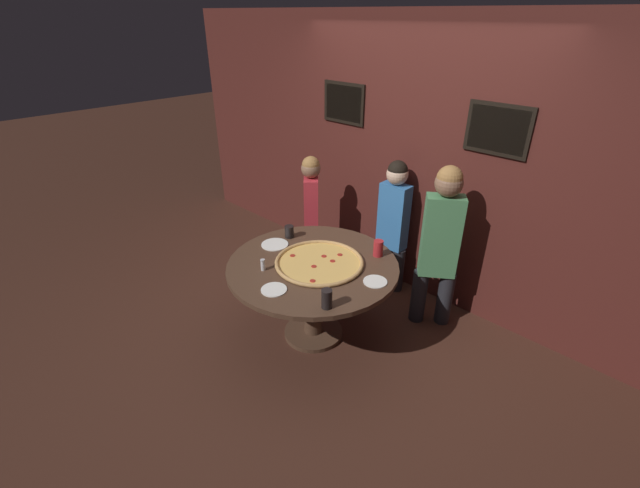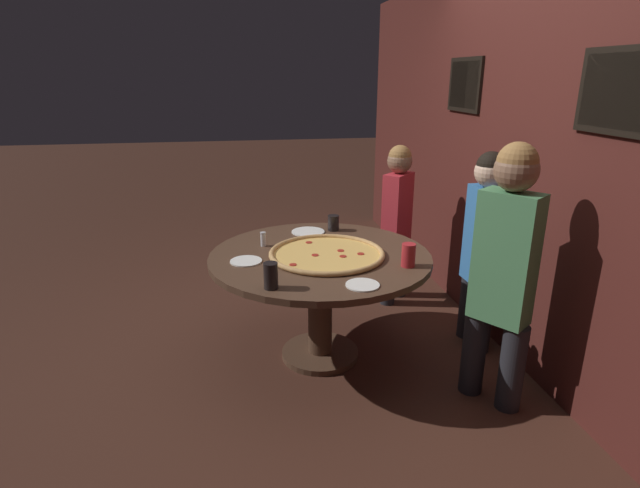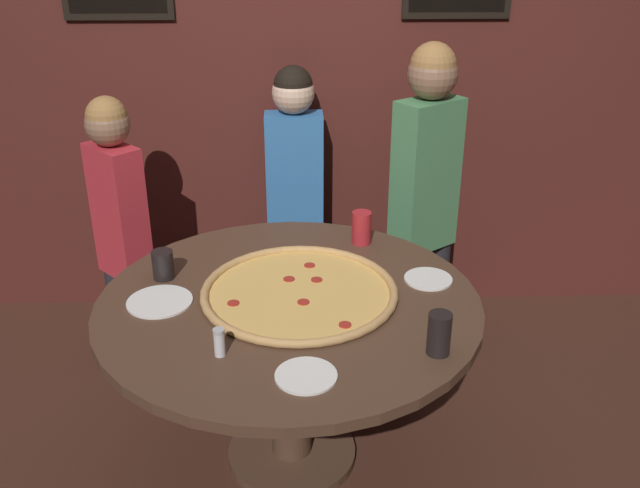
# 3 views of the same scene
# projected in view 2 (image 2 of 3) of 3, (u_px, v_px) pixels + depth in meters

# --- Properties ---
(ground_plane) EXTENTS (24.00, 24.00, 0.00)m
(ground_plane) POSITION_uv_depth(u_px,v_px,m) (320.00, 355.00, 3.42)
(ground_plane) COLOR #422319
(back_wall) EXTENTS (6.40, 0.08, 2.60)m
(back_wall) POSITION_uv_depth(u_px,v_px,m) (520.00, 160.00, 3.21)
(back_wall) COLOR #4C1E19
(back_wall) RESTS_ON ground_plane
(dining_table) EXTENTS (1.41, 1.41, 0.74)m
(dining_table) POSITION_uv_depth(u_px,v_px,m) (320.00, 276.00, 3.23)
(dining_table) COLOR #4C3323
(dining_table) RESTS_ON ground_plane
(giant_pizza) EXTENTS (0.73, 0.73, 0.03)m
(giant_pizza) POSITION_uv_depth(u_px,v_px,m) (327.00, 254.00, 3.14)
(giant_pizza) COLOR #EAB75B
(giant_pizza) RESTS_ON dining_table
(drink_cup_near_left) EXTENTS (0.08, 0.08, 0.11)m
(drink_cup_near_left) POSITION_uv_depth(u_px,v_px,m) (333.00, 223.00, 3.64)
(drink_cup_near_left) COLOR black
(drink_cup_near_left) RESTS_ON dining_table
(drink_cup_far_right) EXTENTS (0.08, 0.08, 0.14)m
(drink_cup_far_right) POSITION_uv_depth(u_px,v_px,m) (408.00, 255.00, 2.95)
(drink_cup_far_right) COLOR #B22328
(drink_cup_far_right) RESTS_ON dining_table
(drink_cup_centre_back) EXTENTS (0.08, 0.08, 0.14)m
(drink_cup_centre_back) POSITION_uv_depth(u_px,v_px,m) (271.00, 276.00, 2.64)
(drink_cup_centre_back) COLOR black
(drink_cup_centre_back) RESTS_ON dining_table
(white_plate_right_side) EXTENTS (0.19, 0.19, 0.01)m
(white_plate_right_side) POSITION_uv_depth(u_px,v_px,m) (363.00, 285.00, 2.70)
(white_plate_right_side) COLOR white
(white_plate_right_side) RESTS_ON dining_table
(white_plate_far_back) EXTENTS (0.24, 0.24, 0.01)m
(white_plate_far_back) POSITION_uv_depth(u_px,v_px,m) (308.00, 232.00, 3.61)
(white_plate_far_back) COLOR white
(white_plate_far_back) RESTS_ON dining_table
(white_plate_near_front) EXTENTS (0.19, 0.19, 0.01)m
(white_plate_near_front) POSITION_uv_depth(u_px,v_px,m) (246.00, 261.00, 3.04)
(white_plate_near_front) COLOR white
(white_plate_near_front) RESTS_ON dining_table
(condiment_shaker) EXTENTS (0.04, 0.04, 0.10)m
(condiment_shaker) POSITION_uv_depth(u_px,v_px,m) (263.00, 239.00, 3.31)
(condiment_shaker) COLOR silver
(condiment_shaker) RESTS_ON dining_table
(diner_side_right) EXTENTS (0.38, 0.33, 1.51)m
(diner_side_right) POSITION_uv_depth(u_px,v_px,m) (505.00, 264.00, 2.69)
(diner_side_right) COLOR #232328
(diner_side_right) RESTS_ON ground_plane
(diner_far_left) EXTENTS (0.34, 0.20, 1.37)m
(diner_far_left) POSITION_uv_depth(u_px,v_px,m) (483.00, 240.00, 3.33)
(diner_far_left) COLOR #232328
(diner_far_left) RESTS_ON ground_plane
(diner_far_right) EXTENTS (0.31, 0.32, 1.31)m
(diner_far_right) POSITION_uv_depth(u_px,v_px,m) (397.00, 215.00, 4.04)
(diner_far_right) COLOR #232328
(diner_far_right) RESTS_ON ground_plane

